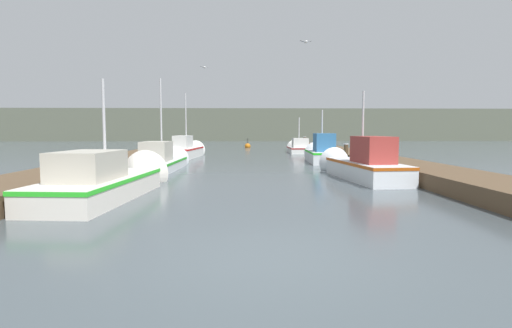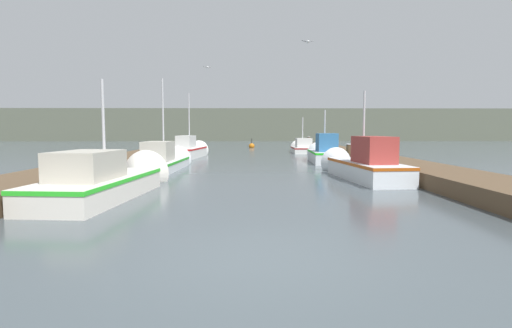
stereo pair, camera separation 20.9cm
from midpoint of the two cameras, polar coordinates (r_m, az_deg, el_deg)
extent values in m
plane|color=#424C51|center=(5.83, 1.39, -13.54)|extent=(200.00, 200.00, 0.00)
cube|color=brown|center=(22.46, -17.16, 0.64)|extent=(2.33, 40.00, 0.49)
cube|color=brown|center=(22.60, 16.18, 0.69)|extent=(2.33, 40.00, 0.49)
cube|color=#565B4C|center=(71.23, -0.89, 5.55)|extent=(120.00, 16.00, 5.19)
cube|color=silver|center=(11.36, -21.00, -3.21)|extent=(2.16, 5.09, 0.60)
cube|color=green|center=(11.33, -21.04, -2.00)|extent=(2.19, 5.12, 0.10)
cone|color=silver|center=(14.17, -15.77, -1.51)|extent=(1.74, 1.31, 1.64)
cube|color=#B2AD9E|center=(10.73, -22.51, -0.18)|extent=(1.45, 2.03, 0.71)
cylinder|color=#B2B2B7|center=(11.59, -20.47, 4.91)|extent=(0.08, 0.08, 2.60)
cube|color=silver|center=(15.21, 15.89, -0.93)|extent=(1.92, 4.88, 0.68)
cube|color=#B04A11|center=(15.19, 15.91, 0.11)|extent=(1.96, 4.91, 0.10)
cone|color=silver|center=(18.01, 12.27, 0.03)|extent=(1.52, 1.36, 1.41)
cube|color=#99332D|center=(14.61, 16.84, 1.97)|extent=(1.18, 1.87, 0.93)
cylinder|color=#B2B2B7|center=(15.47, 15.53, 5.25)|extent=(0.08, 0.08, 2.60)
cube|color=silver|center=(18.66, -12.97, -0.15)|extent=(1.73, 5.00, 0.46)
cube|color=green|center=(18.65, -12.98, 0.37)|extent=(1.76, 5.03, 0.10)
cone|color=silver|center=(21.50, -11.11, 0.54)|extent=(1.51, 0.95, 1.48)
cube|color=#B2AD9E|center=(18.02, -13.48, 1.77)|extent=(1.17, 1.76, 0.87)
cylinder|color=#B2B2B7|center=(18.96, -12.82, 6.25)|extent=(0.08, 0.08, 3.72)
cube|color=silver|center=(22.85, 10.10, 1.05)|extent=(1.77, 4.26, 0.65)
cube|color=green|center=(22.83, 10.11, 1.71)|extent=(1.80, 4.29, 0.10)
cone|color=silver|center=(25.29, 9.30, 1.43)|extent=(1.52, 0.83, 1.48)
cube|color=#2D6699|center=(22.29, 10.33, 3.06)|extent=(1.11, 1.65, 0.99)
cylinder|color=#B2B2B7|center=(23.11, 10.04, 4.77)|extent=(0.08, 0.08, 2.31)
cube|color=silver|center=(26.74, -9.43, 1.63)|extent=(1.97, 4.62, 0.66)
cube|color=red|center=(26.72, -9.43, 2.21)|extent=(2.00, 4.65, 0.10)
cone|color=silver|center=(29.33, -8.15, 1.94)|extent=(1.52, 1.00, 1.44)
cube|color=silver|center=(26.16, -9.75, 3.15)|extent=(1.10, 1.91, 0.80)
cylinder|color=#B2B2B7|center=(27.03, -9.31, 6.17)|extent=(0.08, 0.08, 3.59)
cube|color=silver|center=(31.82, 6.90, 2.01)|extent=(1.70, 3.83, 0.47)
cube|color=maroon|center=(31.81, 6.90, 2.32)|extent=(1.73, 3.86, 0.10)
cone|color=silver|center=(34.08, 6.44, 2.20)|extent=(1.56, 0.78, 1.55)
cube|color=silver|center=(31.33, 7.02, 3.04)|extent=(1.20, 1.44, 0.71)
cylinder|color=#B2B2B7|center=(32.06, 6.87, 4.55)|extent=(0.08, 0.08, 2.36)
cylinder|color=#473523|center=(21.69, 13.33, 1.33)|extent=(0.23, 0.23, 1.06)
cylinder|color=silver|center=(21.67, 13.36, 2.79)|extent=(0.26, 0.26, 0.04)
cylinder|color=#473523|center=(18.40, 17.22, 0.62)|extent=(0.21, 0.21, 1.06)
cylinder|color=silver|center=(18.37, 17.27, 2.34)|extent=(0.24, 0.24, 0.04)
cylinder|color=#473523|center=(35.56, 7.68, 2.88)|extent=(0.27, 0.27, 1.18)
cylinder|color=silver|center=(35.55, 7.70, 3.87)|extent=(0.31, 0.31, 0.04)
sphere|color=#BF6513|center=(40.60, -0.47, 2.57)|extent=(0.59, 0.59, 0.59)
cylinder|color=black|center=(40.58, -0.47, 3.34)|extent=(0.06, 0.06, 0.50)
ellipsoid|color=white|center=(19.23, 7.72, 16.92)|extent=(0.19, 0.30, 0.12)
cube|color=gray|center=(19.19, 7.31, 17.01)|extent=(0.29, 0.17, 0.07)
cube|color=gray|center=(19.27, 8.12, 16.95)|extent=(0.29, 0.17, 0.07)
ellipsoid|color=white|center=(25.99, -6.71, 13.55)|extent=(0.24, 0.31, 0.12)
cube|color=gray|center=(25.95, -7.01, 13.61)|extent=(0.30, 0.22, 0.07)
cube|color=gray|center=(26.04, -6.42, 13.58)|extent=(0.30, 0.22, 0.07)
camera|label=1|loc=(0.10, -89.56, 0.04)|focal=28.00mm
camera|label=2|loc=(0.10, 90.44, -0.04)|focal=28.00mm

